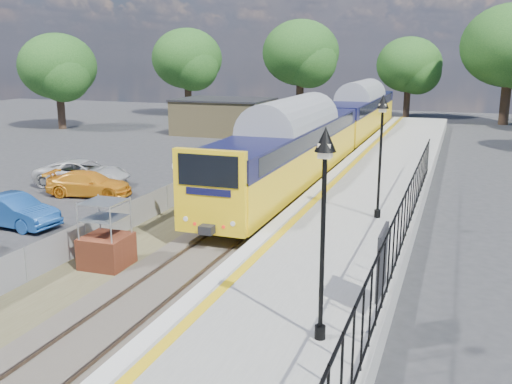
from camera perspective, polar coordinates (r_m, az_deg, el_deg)
The scene contains 16 objects.
ground at distance 18.40m, azimuth -7.68°, elevation -8.55°, with size 120.00×120.00×0.00m, color #2D2D30.
track_bed at distance 27.02m, azimuth 0.86°, elevation -1.02°, with size 5.90×80.00×0.29m.
platform at distance 24.24m, azimuth 10.06°, elevation -2.06°, with size 5.00×70.00×0.90m, color gray.
platform_edge at distance 24.54m, azimuth 5.36°, elevation -0.62°, with size 0.90×70.00×0.01m.
victorian_lamp_south at distance 11.64m, azimuth 6.84°, elevation 0.63°, with size 0.44×0.44×4.60m.
victorian_lamp_north at distance 21.39m, azimuth 12.47°, elevation 6.29°, with size 0.44×0.44×4.60m.
palisade_fence at distance 18.08m, azimuth 14.39°, elevation -3.10°, with size 0.12×26.00×2.00m.
wire_fence at distance 30.35m, azimuth -4.37°, elevation 1.55°, with size 0.06×52.00×1.20m.
outbuilding at distance 50.28m, azimuth -2.42°, elevation 7.40°, with size 10.80×10.10×3.12m.
tree_line at distance 57.44m, azimuth 13.57°, elevation 12.89°, with size 56.80×43.80×11.88m.
train at distance 38.98m, azimuth 7.88°, elevation 6.72°, with size 2.82×40.83×3.51m.
brick_plinth at distance 19.39m, azimuth -14.79°, elevation -4.23°, with size 1.47×1.47×2.32m.
speed_sign at distance 23.19m, azimuth -7.65°, elevation 1.08°, with size 0.56×0.16×2.83m.
car_blue at distance 25.38m, azimuth -23.12°, elevation -1.74°, with size 1.42×4.07×1.34m, color #184691.
car_yellow at distance 29.67m, azimuth -16.34°, elevation 0.79°, with size 1.73×4.24×1.23m, color orange.
car_white at distance 32.04m, azimuth -16.91°, elevation 1.81°, with size 2.30×4.99×1.39m, color beige.
Camera 1 is at (8.02, -15.06, 6.88)m, focal length 40.00 mm.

